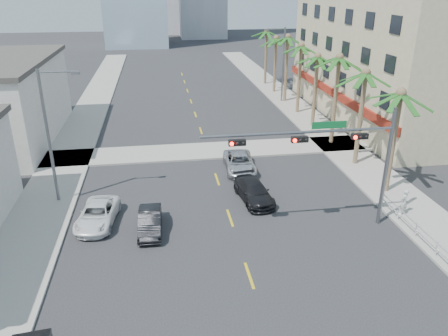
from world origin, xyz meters
name	(u,v)px	position (x,y,z in m)	size (l,w,h in m)	color
ground	(268,333)	(0.00, 0.00, 0.00)	(260.00, 260.00, 0.00)	#262628
sidewalk_right	(345,151)	(12.00, 20.00, 0.07)	(4.00, 120.00, 0.15)	gray
sidewalk_left	(63,167)	(-12.00, 20.00, 0.07)	(4.00, 120.00, 0.15)	gray
sidewalk_cross	(208,151)	(0.00, 22.00, 0.07)	(80.00, 4.00, 0.15)	gray
building_right	(404,47)	(21.99, 30.00, 7.50)	(15.25, 28.00, 15.00)	tan
traffic_signal_mast	(337,150)	(5.78, 7.95, 5.06)	(11.12, 0.54, 7.20)	slate
palm_tree_0	(401,94)	(11.60, 12.00, 7.08)	(4.80, 4.80, 7.80)	brown
palm_tree_1	(366,74)	(11.60, 17.20, 7.43)	(4.80, 4.80, 8.16)	brown
palm_tree_2	(339,58)	(11.60, 22.40, 7.78)	(4.80, 4.80, 8.52)	brown
palm_tree_3	(318,57)	(11.60, 27.60, 7.08)	(4.80, 4.80, 7.80)	brown
palm_tree_4	(301,47)	(11.60, 32.80, 7.43)	(4.80, 4.80, 8.16)	brown
palm_tree_5	(288,38)	(11.60, 38.00, 7.78)	(4.80, 4.80, 8.52)	brown
palm_tree_6	(276,39)	(11.60, 43.20, 7.08)	(4.80, 4.80, 7.80)	brown
palm_tree_7	(267,32)	(11.60, 48.40, 7.43)	(4.80, 4.80, 8.16)	brown
streetlight_left	(51,131)	(-11.00, 14.00, 5.06)	(2.55, 0.25, 9.00)	slate
streetlight_right	(282,61)	(11.00, 38.00, 5.06)	(2.55, 0.25, 9.00)	slate
guardrail	(416,228)	(10.30, 6.00, 0.67)	(0.08, 8.08, 1.00)	silver
car_parked_far	(97,215)	(-8.20, 10.55, 0.64)	(2.12, 4.59, 1.28)	white
car_lane_left	(150,222)	(-5.00, 9.18, 0.63)	(1.34, 3.84, 1.26)	black
car_lane_center	(240,163)	(2.00, 17.43, 0.68)	(2.24, 4.87, 1.35)	silver
car_lane_right	(254,191)	(2.00, 12.20, 0.66)	(1.86, 4.57, 1.33)	black
pedestrian	(404,202)	(10.94, 8.61, 1.00)	(0.62, 0.41, 1.71)	silver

